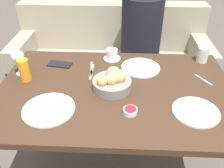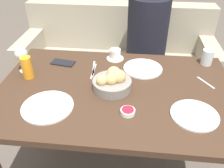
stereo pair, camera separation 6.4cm
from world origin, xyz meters
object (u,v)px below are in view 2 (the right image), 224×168
at_px(plate_far_center, 143,68).
at_px(jam_bowl_berry, 128,111).
at_px(plate_near_left, 48,107).
at_px(juice_glass, 27,67).
at_px(bread_basket, 112,81).
at_px(fork_silver, 94,68).
at_px(wine_glass, 21,55).
at_px(plate_near_right, 194,115).
at_px(spoon_coffee, 206,83).
at_px(water_tumbler, 207,57).
at_px(coffee_cup, 115,55).
at_px(cell_phone, 63,63).
at_px(couch, 117,66).
at_px(seated_person, 145,54).
at_px(knife_silver, 94,71).

relative_size(plate_far_center, jam_bowl_berry, 3.40).
bearing_deg(jam_bowl_berry, plate_near_left, 179.64).
bearing_deg(juice_glass, plate_near_left, -52.15).
height_order(bread_basket, jam_bowl_berry, bread_basket).
xyz_separation_m(jam_bowl_berry, fork_silver, (-0.24, 0.40, -0.01)).
distance_m(wine_glass, jam_bowl_berry, 0.74).
bearing_deg(jam_bowl_berry, plate_near_right, 3.26).
xyz_separation_m(plate_near_right, spoon_coffee, (0.11, 0.29, -0.00)).
distance_m(juice_glass, water_tumbler, 1.11).
distance_m(plate_far_center, coffee_cup, 0.22).
bearing_deg(fork_silver, coffee_cup, 48.30).
relative_size(plate_far_center, cell_phone, 1.51).
height_order(plate_near_right, juice_glass, juice_glass).
distance_m(couch, jam_bowl_berry, 1.31).
relative_size(bread_basket, cell_phone, 1.33).
height_order(plate_near_right, coffee_cup, coffee_cup).
xyz_separation_m(bread_basket, coffee_cup, (-0.02, 0.34, -0.01)).
height_order(seated_person, wine_glass, seated_person).
bearing_deg(spoon_coffee, knife_silver, 175.13).
xyz_separation_m(couch, spoon_coffee, (0.58, -0.90, 0.45)).
relative_size(plate_far_center, juice_glass, 1.83).
xyz_separation_m(bread_basket, spoon_coffee, (0.53, 0.11, -0.04)).
relative_size(bread_basket, juice_glass, 1.61).
distance_m(plate_far_center, water_tumbler, 0.42).
bearing_deg(cell_phone, juice_glass, -130.08).
distance_m(plate_near_right, coffee_cup, 0.68).
bearing_deg(knife_silver, cell_phone, 160.57).
bearing_deg(fork_silver, plate_near_left, -112.15).
height_order(bread_basket, spoon_coffee, bread_basket).
bearing_deg(juice_glass, knife_silver, 16.15).
height_order(plate_near_left, fork_silver, plate_near_left).
relative_size(knife_silver, spoon_coffee, 1.50).
xyz_separation_m(plate_far_center, wine_glass, (-0.73, -0.10, 0.11)).
distance_m(wine_glass, coffee_cup, 0.59).
height_order(plate_near_left, spoon_coffee, plate_near_left).
distance_m(fork_silver, spoon_coffee, 0.67).
xyz_separation_m(seated_person, knife_silver, (-0.34, -0.70, 0.22)).
bearing_deg(water_tumbler, wine_glass, -169.67).
xyz_separation_m(seated_person, water_tumbler, (0.37, -0.53, 0.27)).
xyz_separation_m(juice_glass, knife_silver, (0.37, 0.11, -0.06)).
xyz_separation_m(seated_person, fork_silver, (-0.35, -0.66, 0.22)).
bearing_deg(jam_bowl_berry, water_tumbler, 48.19).
distance_m(couch, seated_person, 0.38).
bearing_deg(wine_glass, juice_glass, -51.38).
relative_size(plate_near_left, wine_glass, 1.65).
relative_size(coffee_cup, knife_silver, 0.64).
bearing_deg(cell_phone, plate_far_center, -2.09).
bearing_deg(jam_bowl_berry, knife_silver, 122.06).
bearing_deg(knife_silver, juice_glass, -163.85).
bearing_deg(seated_person, water_tumbler, -55.22).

